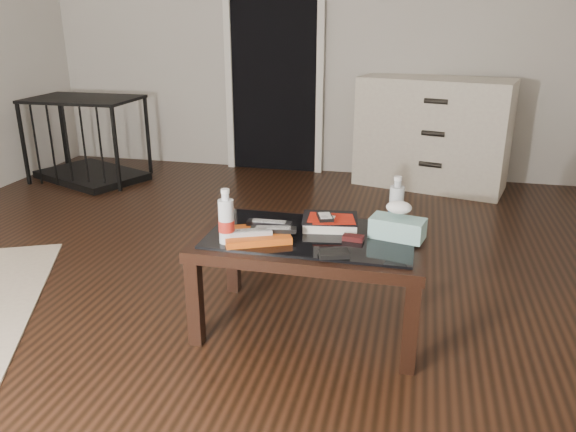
# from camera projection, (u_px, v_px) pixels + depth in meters

# --- Properties ---
(ground) EXTENTS (5.00, 5.00, 0.00)m
(ground) POSITION_uv_depth(u_px,v_px,m) (231.00, 291.00, 2.97)
(ground) COLOR black
(ground) RESTS_ON ground
(doorway) EXTENTS (0.90, 0.08, 2.07)m
(doorway) POSITION_uv_depth(u_px,v_px,m) (274.00, 57.00, 4.96)
(doorway) COLOR black
(doorway) RESTS_ON ground
(coffee_table) EXTENTS (1.00, 0.60, 0.46)m
(coffee_table) POSITION_uv_depth(u_px,v_px,m) (311.00, 248.00, 2.51)
(coffee_table) COLOR black
(coffee_table) RESTS_ON ground
(dresser) EXTENTS (1.29, 0.77, 0.90)m
(dresser) POSITION_uv_depth(u_px,v_px,m) (432.00, 133.00, 4.64)
(dresser) COLOR beige
(dresser) RESTS_ON ground
(pet_crate) EXTENTS (1.06, 0.91, 0.71)m
(pet_crate) POSITION_uv_depth(u_px,v_px,m) (89.00, 153.00, 4.91)
(pet_crate) COLOR black
(pet_crate) RESTS_ON ground
(magazines) EXTENTS (0.34, 0.31, 0.03)m
(magazines) POSITION_uv_depth(u_px,v_px,m) (256.00, 235.00, 2.44)
(magazines) COLOR #C84F12
(magazines) RESTS_ON coffee_table
(remote_silver) EXTENTS (0.20, 0.12, 0.02)m
(remote_silver) POSITION_uv_depth(u_px,v_px,m) (249.00, 232.00, 2.40)
(remote_silver) COLOR #A9A9AE
(remote_silver) RESTS_ON magazines
(remote_black_front) EXTENTS (0.21, 0.09, 0.02)m
(remote_black_front) POSITION_uv_depth(u_px,v_px,m) (273.00, 229.00, 2.43)
(remote_black_front) COLOR black
(remote_black_front) RESTS_ON magazines
(remote_black_back) EXTENTS (0.20, 0.06, 0.02)m
(remote_black_back) POSITION_uv_depth(u_px,v_px,m) (269.00, 223.00, 2.50)
(remote_black_back) COLOR black
(remote_black_back) RESTS_ON magazines
(textbook) EXTENTS (0.28, 0.23, 0.05)m
(textbook) POSITION_uv_depth(u_px,v_px,m) (330.00, 222.00, 2.57)
(textbook) COLOR black
(textbook) RESTS_ON coffee_table
(dvd_mailers) EXTENTS (0.20, 0.15, 0.01)m
(dvd_mailers) POSITION_uv_depth(u_px,v_px,m) (329.00, 218.00, 2.55)
(dvd_mailers) COLOR #A8180B
(dvd_mailers) RESTS_ON textbook
(ipod) EXTENTS (0.09, 0.12, 0.02)m
(ipod) POSITION_uv_depth(u_px,v_px,m) (325.00, 217.00, 2.53)
(ipod) COLOR black
(ipod) RESTS_ON dvd_mailers
(flip_phone) EXTENTS (0.09, 0.06, 0.02)m
(flip_phone) POSITION_uv_depth(u_px,v_px,m) (353.00, 238.00, 2.42)
(flip_phone) COLOR black
(flip_phone) RESTS_ON coffee_table
(wallet) EXTENTS (0.14, 0.10, 0.02)m
(wallet) POSITION_uv_depth(u_px,v_px,m) (334.00, 254.00, 2.26)
(wallet) COLOR black
(wallet) RESTS_ON coffee_table
(water_bottle_left) EXTENTS (0.08, 0.08, 0.24)m
(water_bottle_left) POSITION_uv_depth(u_px,v_px,m) (226.00, 216.00, 2.36)
(water_bottle_left) COLOR silver
(water_bottle_left) RESTS_ON coffee_table
(water_bottle_right) EXTENTS (0.07, 0.07, 0.24)m
(water_bottle_right) POSITION_uv_depth(u_px,v_px,m) (396.00, 202.00, 2.54)
(water_bottle_right) COLOR #B4BBC0
(water_bottle_right) RESTS_ON coffee_table
(tissue_box) EXTENTS (0.25, 0.17, 0.09)m
(tissue_box) POSITION_uv_depth(u_px,v_px,m) (397.00, 228.00, 2.44)
(tissue_box) COLOR teal
(tissue_box) RESTS_ON coffee_table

